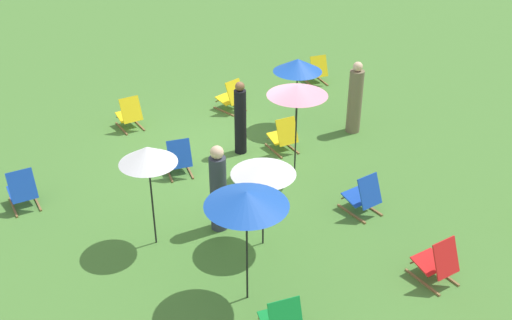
% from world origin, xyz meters
% --- Properties ---
extents(ground_plane, '(40.00, 40.00, 0.00)m').
position_xyz_m(ground_plane, '(0.00, 0.00, 0.00)').
color(ground_plane, '#477A33').
extents(deckchair_0, '(0.59, 0.82, 0.83)m').
position_xyz_m(deckchair_0, '(1.29, 0.18, 0.37)').
color(deckchair_0, olive).
rests_on(deckchair_0, ground).
extents(deckchair_1, '(0.57, 0.81, 0.83)m').
position_xyz_m(deckchair_1, '(-1.26, 3.16, 0.37)').
color(deckchair_1, olive).
rests_on(deckchair_1, ground).
extents(deckchair_3, '(0.69, 0.87, 0.83)m').
position_xyz_m(deckchair_3, '(-1.07, -2.19, 0.37)').
color(deckchair_3, olive).
rests_on(deckchair_3, ground).
extents(deckchair_4, '(0.56, 0.81, 0.83)m').
position_xyz_m(deckchair_4, '(-3.99, -2.72, 0.37)').
color(deckchair_4, olive).
rests_on(deckchair_4, ground).
extents(deckchair_6, '(0.53, 0.79, 0.83)m').
position_xyz_m(deckchair_6, '(-1.13, 5.31, 0.37)').
color(deckchair_6, olive).
rests_on(deckchair_6, ground).
extents(deckchair_7, '(0.52, 0.79, 0.83)m').
position_xyz_m(deckchair_7, '(1.54, -2.39, 0.37)').
color(deckchair_7, olive).
rests_on(deckchair_7, ground).
extents(deckchair_8, '(0.49, 0.76, 0.83)m').
position_xyz_m(deckchair_8, '(-1.16, 0.32, 0.37)').
color(deckchair_8, olive).
rests_on(deckchair_8, ground).
extents(deckchair_9, '(0.50, 0.78, 0.83)m').
position_xyz_m(deckchair_9, '(4.40, -0.05, 0.37)').
color(deckchair_9, olive).
rests_on(deckchair_9, ground).
extents(umbrella_0, '(1.15, 1.15, 1.74)m').
position_xyz_m(umbrella_0, '(-2.04, -0.60, 1.58)').
color(umbrella_0, black).
rests_on(umbrella_0, ground).
extents(umbrella_1, '(1.10, 1.10, 1.65)m').
position_xyz_m(umbrella_1, '(0.88, 3.13, 1.54)').
color(umbrella_1, black).
rests_on(umbrella_1, ground).
extents(umbrella_2, '(1.24, 1.24, 1.97)m').
position_xyz_m(umbrella_2, '(1.76, 4.25, 1.85)').
color(umbrella_2, black).
rests_on(umbrella_2, ground).
extents(umbrella_3, '(0.98, 0.98, 1.93)m').
position_xyz_m(umbrella_3, '(2.54, 2.22, 1.77)').
color(umbrella_3, black).
rests_on(umbrella_3, ground).
extents(umbrella_4, '(1.22, 1.22, 2.01)m').
position_xyz_m(umbrella_4, '(-0.86, 1.31, 1.90)').
color(umbrella_4, black).
rests_on(umbrella_4, ground).
extents(person_0, '(0.30, 0.30, 1.69)m').
position_xyz_m(person_0, '(-0.28, -0.08, 0.81)').
color(person_0, black).
rests_on(person_0, ground).
extents(person_1, '(0.43, 0.43, 1.69)m').
position_xyz_m(person_1, '(1.36, 2.33, 0.81)').
color(person_1, '#333847').
rests_on(person_1, ground).
extents(person_2, '(0.39, 0.39, 1.75)m').
position_xyz_m(person_2, '(-3.13, 0.23, 0.82)').
color(person_2, '#72664C').
rests_on(person_2, ground).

